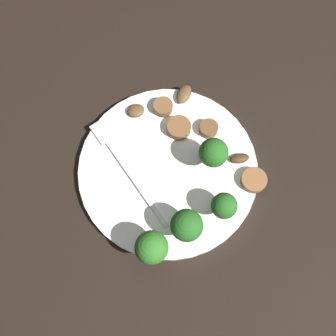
% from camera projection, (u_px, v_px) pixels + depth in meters
% --- Properties ---
extents(ground_plane, '(1.40, 1.40, 0.00)m').
position_uv_depth(ground_plane, '(168.00, 171.00, 0.53)').
color(ground_plane, black).
extents(plate, '(0.25, 0.25, 0.01)m').
position_uv_depth(plate, '(168.00, 169.00, 0.53)').
color(plate, white).
rests_on(plate, ground_plane).
extents(fork, '(0.18, 0.02, 0.00)m').
position_uv_depth(fork, '(123.00, 165.00, 0.52)').
color(fork, silver).
rests_on(fork, plate).
extents(broccoli_floret_0, '(0.04, 0.04, 0.06)m').
position_uv_depth(broccoli_floret_0, '(152.00, 247.00, 0.45)').
color(broccoli_floret_0, '#347525').
rests_on(broccoli_floret_0, plate).
extents(broccoli_floret_1, '(0.03, 0.03, 0.05)m').
position_uv_depth(broccoli_floret_1, '(224.00, 206.00, 0.48)').
color(broccoli_floret_1, '#296420').
rests_on(broccoli_floret_1, plate).
extents(broccoli_floret_2, '(0.04, 0.04, 0.06)m').
position_uv_depth(broccoli_floret_2, '(213.00, 153.00, 0.49)').
color(broccoli_floret_2, '#296420').
rests_on(broccoli_floret_2, plate).
extents(broccoli_floret_3, '(0.04, 0.04, 0.06)m').
position_uv_depth(broccoli_floret_3, '(187.00, 225.00, 0.46)').
color(broccoli_floret_3, '#296420').
rests_on(broccoli_floret_3, plate).
extents(sausage_slice_0, '(0.05, 0.05, 0.01)m').
position_uv_depth(sausage_slice_0, '(179.00, 128.00, 0.54)').
color(sausage_slice_0, brown).
rests_on(sausage_slice_0, plate).
extents(sausage_slice_1, '(0.04, 0.04, 0.01)m').
position_uv_depth(sausage_slice_1, '(209.00, 129.00, 0.54)').
color(sausage_slice_1, brown).
rests_on(sausage_slice_1, plate).
extents(sausage_slice_2, '(0.04, 0.04, 0.01)m').
position_uv_depth(sausage_slice_2, '(163.00, 107.00, 0.55)').
color(sausage_slice_2, brown).
rests_on(sausage_slice_2, plate).
extents(sausage_slice_3, '(0.04, 0.04, 0.01)m').
position_uv_depth(sausage_slice_3, '(254.00, 180.00, 0.51)').
color(sausage_slice_3, brown).
rests_on(sausage_slice_3, plate).
extents(mushroom_0, '(0.03, 0.04, 0.01)m').
position_uv_depth(mushroom_0, '(184.00, 94.00, 0.55)').
color(mushroom_0, brown).
rests_on(mushroom_0, plate).
extents(mushroom_3, '(0.03, 0.03, 0.01)m').
position_uv_depth(mushroom_3, '(240.00, 158.00, 0.52)').
color(mushroom_3, '#422B19').
rests_on(mushroom_3, plate).
extents(mushroom_5, '(0.03, 0.03, 0.01)m').
position_uv_depth(mushroom_5, '(136.00, 111.00, 0.55)').
color(mushroom_5, brown).
rests_on(mushroom_5, plate).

